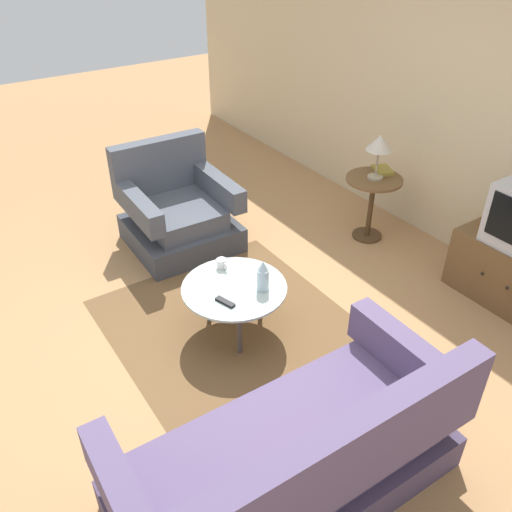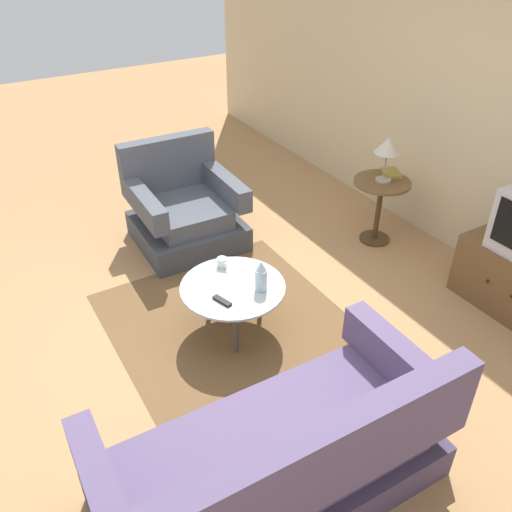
{
  "view_description": "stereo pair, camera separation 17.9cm",
  "coord_description": "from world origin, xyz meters",
  "px_view_note": "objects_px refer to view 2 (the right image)",
  "views": [
    {
      "loc": [
        2.66,
        -1.67,
        2.77
      ],
      "look_at": [
        -0.1,
        0.19,
        0.55
      ],
      "focal_mm": 37.5,
      "sensor_mm": 36.0,
      "label": 1
    },
    {
      "loc": [
        2.76,
        -1.52,
        2.77
      ],
      "look_at": [
        -0.1,
        0.19,
        0.55
      ],
      "focal_mm": 37.5,
      "sensor_mm": 36.0,
      "label": 2
    }
  ],
  "objects_px": {
    "side_table": "(380,198)",
    "tv_remote_dark": "(222,301)",
    "armchair": "(184,211)",
    "mug": "(222,263)",
    "book": "(392,173)",
    "couch": "(278,463)",
    "table_lamp": "(388,147)",
    "coffee_table": "(233,290)",
    "vase": "(261,277)"
  },
  "relations": [
    {
      "from": "vase",
      "to": "couch",
      "type": "bearing_deg",
      "value": -27.52
    },
    {
      "from": "side_table",
      "to": "mug",
      "type": "bearing_deg",
      "value": -83.73
    },
    {
      "from": "book",
      "to": "side_table",
      "type": "bearing_deg",
      "value": -45.09
    },
    {
      "from": "couch",
      "to": "table_lamp",
      "type": "distance_m",
      "value": 2.98
    },
    {
      "from": "armchair",
      "to": "mug",
      "type": "xyz_separation_m",
      "value": [
        1.16,
        -0.19,
        0.15
      ]
    },
    {
      "from": "table_lamp",
      "to": "coffee_table",
      "type": "bearing_deg",
      "value": -76.08
    },
    {
      "from": "armchair",
      "to": "table_lamp",
      "type": "bearing_deg",
      "value": 150.43
    },
    {
      "from": "side_table",
      "to": "tv_remote_dark",
      "type": "bearing_deg",
      "value": -73.6
    },
    {
      "from": "couch",
      "to": "table_lamp",
      "type": "bearing_deg",
      "value": 39.07
    },
    {
      "from": "vase",
      "to": "coffee_table",
      "type": "bearing_deg",
      "value": -133.1
    },
    {
      "from": "coffee_table",
      "to": "tv_remote_dark",
      "type": "relative_size",
      "value": 4.8
    },
    {
      "from": "couch",
      "to": "vase",
      "type": "relative_size",
      "value": 7.78
    },
    {
      "from": "book",
      "to": "armchair",
      "type": "bearing_deg",
      "value": -92.94
    },
    {
      "from": "vase",
      "to": "tv_remote_dark",
      "type": "height_order",
      "value": "vase"
    },
    {
      "from": "armchair",
      "to": "coffee_table",
      "type": "distance_m",
      "value": 1.44
    },
    {
      "from": "armchair",
      "to": "book",
      "type": "xyz_separation_m",
      "value": [
        0.9,
        1.74,
        0.34
      ]
    },
    {
      "from": "armchair",
      "to": "table_lamp",
      "type": "distance_m",
      "value": 1.96
    },
    {
      "from": "tv_remote_dark",
      "to": "armchair",
      "type": "bearing_deg",
      "value": -31.67
    },
    {
      "from": "vase",
      "to": "tv_remote_dark",
      "type": "distance_m",
      "value": 0.33
    },
    {
      "from": "coffee_table",
      "to": "couch",
      "type": "bearing_deg",
      "value": -19.31
    },
    {
      "from": "vase",
      "to": "book",
      "type": "height_order",
      "value": "same"
    },
    {
      "from": "table_lamp",
      "to": "mug",
      "type": "relative_size",
      "value": 3.55
    },
    {
      "from": "coffee_table",
      "to": "side_table",
      "type": "distance_m",
      "value": 1.88
    },
    {
      "from": "armchair",
      "to": "table_lamp",
      "type": "relative_size",
      "value": 2.3
    },
    {
      "from": "armchair",
      "to": "tv_remote_dark",
      "type": "height_order",
      "value": "armchair"
    },
    {
      "from": "side_table",
      "to": "table_lamp",
      "type": "bearing_deg",
      "value": 77.51
    },
    {
      "from": "couch",
      "to": "book",
      "type": "height_order",
      "value": "couch"
    },
    {
      "from": "tv_remote_dark",
      "to": "side_table",
      "type": "bearing_deg",
      "value": -90.84
    },
    {
      "from": "coffee_table",
      "to": "mug",
      "type": "height_order",
      "value": "mug"
    },
    {
      "from": "side_table",
      "to": "couch",
      "type": "bearing_deg",
      "value": -51.94
    },
    {
      "from": "side_table",
      "to": "table_lamp",
      "type": "height_order",
      "value": "table_lamp"
    },
    {
      "from": "mug",
      "to": "book",
      "type": "distance_m",
      "value": 1.96
    },
    {
      "from": "couch",
      "to": "side_table",
      "type": "distance_m",
      "value": 2.91
    },
    {
      "from": "couch",
      "to": "mug",
      "type": "height_order",
      "value": "couch"
    },
    {
      "from": "side_table",
      "to": "mug",
      "type": "height_order",
      "value": "side_table"
    },
    {
      "from": "couch",
      "to": "vase",
      "type": "xyz_separation_m",
      "value": [
        -1.19,
        0.62,
        0.24
      ]
    },
    {
      "from": "mug",
      "to": "book",
      "type": "height_order",
      "value": "book"
    },
    {
      "from": "side_table",
      "to": "book",
      "type": "height_order",
      "value": "book"
    },
    {
      "from": "coffee_table",
      "to": "vase",
      "type": "bearing_deg",
      "value": 46.9
    },
    {
      "from": "couch",
      "to": "armchair",
      "type": "bearing_deg",
      "value": 76.62
    },
    {
      "from": "coffee_table",
      "to": "tv_remote_dark",
      "type": "height_order",
      "value": "tv_remote_dark"
    },
    {
      "from": "couch",
      "to": "table_lamp",
      "type": "relative_size",
      "value": 4.52
    },
    {
      "from": "armchair",
      "to": "vase",
      "type": "distance_m",
      "value": 1.58
    },
    {
      "from": "couch",
      "to": "book",
      "type": "bearing_deg",
      "value": 38.17
    },
    {
      "from": "armchair",
      "to": "mug",
      "type": "bearing_deg",
      "value": 82.35
    },
    {
      "from": "armchair",
      "to": "tv_remote_dark",
      "type": "relative_size",
      "value": 5.93
    },
    {
      "from": "coffee_table",
      "to": "table_lamp",
      "type": "bearing_deg",
      "value": 103.92
    },
    {
      "from": "tv_remote_dark",
      "to": "book",
      "type": "xyz_separation_m",
      "value": [
        -0.64,
        2.14,
        0.22
      ]
    },
    {
      "from": "table_lamp",
      "to": "tv_remote_dark",
      "type": "bearing_deg",
      "value": -73.67
    },
    {
      "from": "table_lamp",
      "to": "book",
      "type": "height_order",
      "value": "table_lamp"
    }
  ]
}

